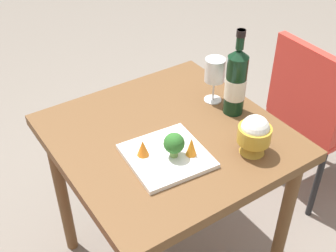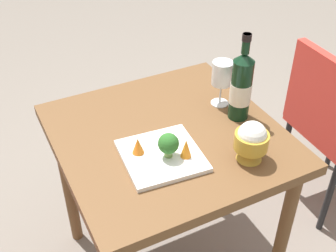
{
  "view_description": "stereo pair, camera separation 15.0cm",
  "coord_description": "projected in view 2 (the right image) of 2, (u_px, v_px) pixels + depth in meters",
  "views": [
    {
      "loc": [
        -0.67,
        -1.0,
        1.67
      ],
      "look_at": [
        0.0,
        0.0,
        0.77
      ],
      "focal_mm": 46.25,
      "sensor_mm": 36.0,
      "label": 1
    },
    {
      "loc": [
        -0.54,
        -1.07,
        1.67
      ],
      "look_at": [
        0.0,
        0.0,
        0.77
      ],
      "focal_mm": 46.25,
      "sensor_mm": 36.0,
      "label": 2
    }
  ],
  "objects": [
    {
      "name": "dining_table",
      "position": [
        168.0,
        155.0,
        1.58
      ],
      "size": [
        0.77,
        0.77,
        0.74
      ],
      "color": "brown",
      "rests_on": "ground_plane"
    },
    {
      "name": "carrot_garnish_right",
      "position": [
        186.0,
        148.0,
        1.38
      ],
      "size": [
        0.04,
        0.04,
        0.07
      ],
      "color": "orange",
      "rests_on": "serving_plate"
    },
    {
      "name": "broccoli_floret",
      "position": [
        168.0,
        144.0,
        1.37
      ],
      "size": [
        0.07,
        0.07,
        0.09
      ],
      "color": "#729E4C",
      "rests_on": "serving_plate"
    },
    {
      "name": "chair_by_wall",
      "position": [
        330.0,
        118.0,
        1.95
      ],
      "size": [
        0.42,
        0.42,
        0.85
      ],
      "rotation": [
        0.0,
        0.0,
        -1.61
      ],
      "color": "red",
      "rests_on": "ground_plane"
    },
    {
      "name": "rice_bowl",
      "position": [
        251.0,
        141.0,
        1.37
      ],
      "size": [
        0.11,
        0.11,
        0.14
      ],
      "color": "gold",
      "rests_on": "dining_table"
    },
    {
      "name": "carrot_garnish_left",
      "position": [
        138.0,
        146.0,
        1.39
      ],
      "size": [
        0.04,
        0.04,
        0.06
      ],
      "color": "orange",
      "rests_on": "serving_plate"
    },
    {
      "name": "wine_bottle",
      "position": [
        241.0,
        86.0,
        1.52
      ],
      "size": [
        0.08,
        0.08,
        0.33
      ],
      "color": "black",
      "rests_on": "dining_table"
    },
    {
      "name": "serving_plate",
      "position": [
        162.0,
        156.0,
        1.41
      ],
      "size": [
        0.27,
        0.27,
        0.02
      ],
      "rotation": [
        0.0,
        0.0,
        -0.08
      ],
      "color": "white",
      "rests_on": "dining_table"
    },
    {
      "name": "wine_glass",
      "position": [
        222.0,
        74.0,
        1.59
      ],
      "size": [
        0.08,
        0.08,
        0.18
      ],
      "color": "white",
      "rests_on": "dining_table"
    }
  ]
}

